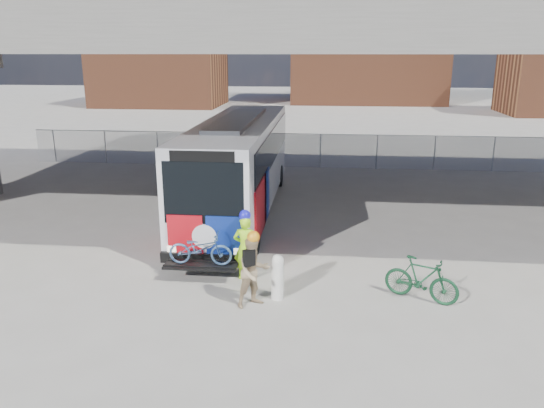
# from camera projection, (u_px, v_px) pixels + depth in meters

# --- Properties ---
(ground) EXTENTS (160.00, 160.00, 0.00)m
(ground) POSITION_uv_depth(u_px,v_px,m) (283.00, 244.00, 17.36)
(ground) COLOR #9E9991
(ground) RESTS_ON ground
(bus) EXTENTS (2.67, 12.90, 3.69)m
(bus) POSITION_uv_depth(u_px,v_px,m) (239.00, 159.00, 20.27)
(bus) COLOR silver
(bus) RESTS_ON ground
(overpass) EXTENTS (40.00, 16.00, 7.95)m
(overpass) POSITION_uv_depth(u_px,v_px,m) (293.00, 38.00, 19.37)
(overpass) COLOR #605E59
(overpass) RESTS_ON ground
(chainlink_fence) EXTENTS (30.00, 0.06, 30.00)m
(chainlink_fence) POSITION_uv_depth(u_px,v_px,m) (302.00, 141.00, 28.44)
(chainlink_fence) COLOR gray
(chainlink_fence) RESTS_ON ground
(brick_buildings) EXTENTS (54.00, 22.00, 12.00)m
(brick_buildings) POSITION_uv_depth(u_px,v_px,m) (328.00, 57.00, 61.83)
(brick_buildings) COLOR brown
(brick_buildings) RESTS_ON ground
(bollard) EXTENTS (0.31, 0.31, 1.19)m
(bollard) POSITION_uv_depth(u_px,v_px,m) (277.00, 275.00, 13.33)
(bollard) COLOR silver
(bollard) RESTS_ON ground
(cyclist_hivis) EXTENTS (0.67, 0.45, 1.99)m
(cyclist_hivis) POSITION_uv_depth(u_px,v_px,m) (245.00, 246.00, 14.42)
(cyclist_hivis) COLOR #B0FF1A
(cyclist_hivis) RESTS_ON ground
(cyclist_tan) EXTENTS (1.09, 1.05, 1.94)m
(cyclist_tan) POSITION_uv_depth(u_px,v_px,m) (254.00, 271.00, 12.89)
(cyclist_tan) COLOR tan
(cyclist_tan) RESTS_ON ground
(bike_parked) EXTENTS (1.93, 1.30, 1.13)m
(bike_parked) POSITION_uv_depth(u_px,v_px,m) (421.00, 279.00, 13.28)
(bike_parked) COLOR #154428
(bike_parked) RESTS_ON ground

